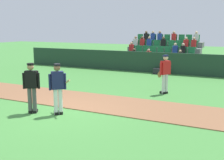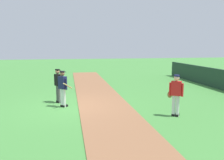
# 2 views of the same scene
# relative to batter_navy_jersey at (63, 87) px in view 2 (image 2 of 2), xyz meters

# --- Properties ---
(ground_plane) EXTENTS (80.00, 80.00, 0.00)m
(ground_plane) POSITION_rel_batter_navy_jersey_xyz_m (-0.13, 0.24, -0.97)
(ground_plane) COLOR #42843A
(infield_dirt_path) EXTENTS (28.00, 2.54, 0.03)m
(infield_dirt_path) POSITION_rel_batter_navy_jersey_xyz_m (-0.13, 1.98, -0.95)
(infield_dirt_path) COLOR brown
(infield_dirt_path) RESTS_ON ground
(batter_navy_jersey) EXTENTS (0.73, 0.68, 1.76)m
(batter_navy_jersey) POSITION_rel_batter_navy_jersey_xyz_m (0.00, 0.00, 0.00)
(batter_navy_jersey) COLOR white
(batter_navy_jersey) RESTS_ON ground
(umpire_home_plate) EXTENTS (0.54, 0.44, 1.76)m
(umpire_home_plate) POSITION_rel_batter_navy_jersey_xyz_m (-0.92, -0.25, 0.03)
(umpire_home_plate) COLOR #4C4C4C
(umpire_home_plate) RESTS_ON ground
(runner_red_jersey) EXTENTS (0.51, 0.55, 1.76)m
(runner_red_jersey) POSITION_rel_batter_navy_jersey_xyz_m (2.39, 4.66, -0.01)
(runner_red_jersey) COLOR silver
(runner_red_jersey) RESTS_ON ground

